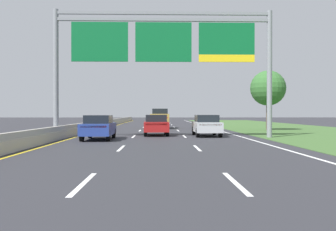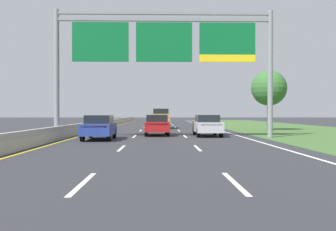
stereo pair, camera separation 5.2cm
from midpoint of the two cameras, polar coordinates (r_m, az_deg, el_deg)
The scene contains 10 objects.
ground_plane at distance 33.57m, azimuth -1.22°, elevation -2.54°, with size 220.00×220.00×0.00m, color #2B2B30.
lane_striping at distance 33.11m, azimuth -1.22°, elevation -2.57°, with size 11.96×106.00×0.01m.
grass_verge_right at distance 36.35m, azimuth 21.37°, elevation -2.32°, with size 14.00×110.00×0.02m, color #3D602D.
median_barrier_concrete at distance 34.20m, azimuth -12.35°, elevation -1.90°, with size 0.60×110.00×0.85m.
overhead_sign_gantry at distance 25.86m, azimuth -0.55°, elevation 10.45°, with size 15.06×0.42×8.80m.
pickup_truck_gold at distance 41.48m, azimuth -1.06°, elevation -0.49°, with size 2.08×5.43×2.20m.
car_blue_left_lane_sedan at distance 24.29m, azimuth -10.43°, elevation -1.73°, with size 1.88×4.43×1.57m.
car_silver_right_lane_sedan at distance 27.63m, azimuth 6.08°, elevation -1.47°, with size 1.84×4.41×1.57m.
car_red_centre_lane_sedan at distance 28.49m, azimuth -1.68°, elevation -1.41°, with size 1.93×4.44×1.57m.
roadside_tree_mid at distance 38.07m, azimuth 15.27°, elevation 4.05°, with size 3.48×3.48×5.92m.
Camera 2 is at (0.03, 1.47, 1.71)m, focal length 39.74 mm.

